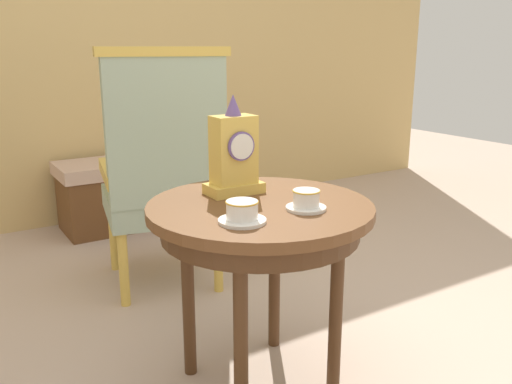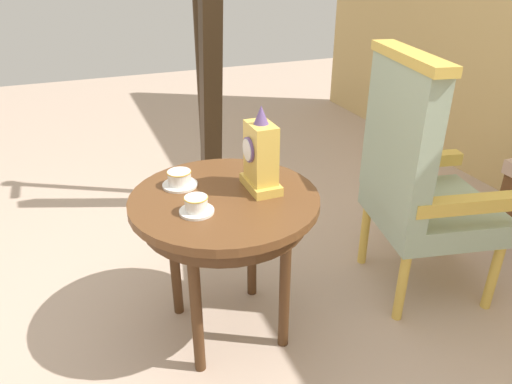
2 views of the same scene
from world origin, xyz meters
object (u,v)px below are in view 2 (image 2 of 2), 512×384
(teacup_right, at_px, (196,205))
(mantel_clock, at_px, (261,157))
(harp, at_px, (208,95))
(side_table, at_px, (225,213))
(teacup_left, at_px, (180,179))
(armchair, at_px, (418,177))

(teacup_right, height_order, mantel_clock, mantel_clock)
(teacup_right, height_order, harp, harp)
(mantel_clock, bearing_deg, harp, 173.87)
(side_table, bearing_deg, teacup_right, -57.29)
(side_table, distance_m, teacup_left, 0.23)
(teacup_left, height_order, mantel_clock, mantel_clock)
(teacup_left, xyz_separation_m, mantel_clock, (0.14, 0.29, 0.11))
(mantel_clock, bearing_deg, armchair, 86.55)
(harp, bearing_deg, armchair, 28.35)
(armchair, distance_m, harp, 1.31)
(mantel_clock, relative_size, harp, 0.19)
(side_table, xyz_separation_m, harp, (-1.11, 0.27, 0.15))
(side_table, relative_size, mantel_clock, 2.17)
(side_table, relative_size, armchair, 0.64)
(armchair, bearing_deg, teacup_right, -87.27)
(teacup_right, distance_m, mantel_clock, 0.32)
(harp, bearing_deg, mantel_clock, -6.13)
(teacup_left, bearing_deg, armchair, 79.85)
(side_table, bearing_deg, mantel_clock, 93.10)
(teacup_left, distance_m, armchair, 1.04)
(teacup_left, xyz_separation_m, teacup_right, (0.23, 0.00, -0.00))
(teacup_left, relative_size, harp, 0.08)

